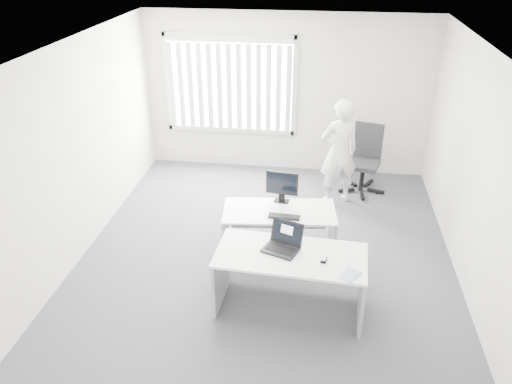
# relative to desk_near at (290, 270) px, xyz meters

# --- Properties ---
(ground) EXTENTS (6.00, 6.00, 0.00)m
(ground) POSITION_rel_desk_near_xyz_m (-0.39, 0.91, -0.55)
(ground) COLOR #4C4D53
(ground) RESTS_ON ground
(wall_back) EXTENTS (5.00, 0.02, 2.80)m
(wall_back) POSITION_rel_desk_near_xyz_m (-0.39, 3.91, 0.85)
(wall_back) COLOR silver
(wall_back) RESTS_ON ground
(wall_front) EXTENTS (5.00, 0.02, 2.80)m
(wall_front) POSITION_rel_desk_near_xyz_m (-0.39, -2.09, 0.85)
(wall_front) COLOR silver
(wall_front) RESTS_ON ground
(wall_left) EXTENTS (0.02, 6.00, 2.80)m
(wall_left) POSITION_rel_desk_near_xyz_m (-2.89, 0.91, 0.85)
(wall_left) COLOR silver
(wall_left) RESTS_ON ground
(wall_right) EXTENTS (0.02, 6.00, 2.80)m
(wall_right) POSITION_rel_desk_near_xyz_m (2.11, 0.91, 0.85)
(wall_right) COLOR silver
(wall_right) RESTS_ON ground
(ceiling) EXTENTS (5.00, 6.00, 0.02)m
(ceiling) POSITION_rel_desk_near_xyz_m (-0.39, 0.91, 2.25)
(ceiling) COLOR white
(ceiling) RESTS_ON wall_back
(window) EXTENTS (2.32, 0.06, 1.76)m
(window) POSITION_rel_desk_near_xyz_m (-1.39, 3.87, 1.00)
(window) COLOR #B3B3AF
(window) RESTS_ON wall_back
(blinds) EXTENTS (2.20, 0.10, 1.50)m
(blinds) POSITION_rel_desk_near_xyz_m (-1.39, 3.81, 0.97)
(blinds) COLOR silver
(blinds) RESTS_ON wall_back
(desk_near) EXTENTS (1.72, 0.88, 0.77)m
(desk_near) POSITION_rel_desk_near_xyz_m (0.00, 0.00, 0.00)
(desk_near) COLOR silver
(desk_near) RESTS_ON ground
(desk_far) EXTENTS (1.55, 0.85, 0.68)m
(desk_far) POSITION_rel_desk_near_xyz_m (-0.23, 1.11, -0.06)
(desk_far) COLOR silver
(desk_far) RESTS_ON ground
(office_chair) EXTENTS (0.79, 0.79, 1.14)m
(office_chair) POSITION_rel_desk_near_xyz_m (0.99, 3.20, -0.20)
(office_chair) COLOR black
(office_chair) RESTS_ON ground
(person) EXTENTS (0.74, 0.63, 1.73)m
(person) POSITION_rel_desk_near_xyz_m (0.55, 2.73, 0.31)
(person) COLOR silver
(person) RESTS_ON ground
(laptop) EXTENTS (0.48, 0.46, 0.30)m
(laptop) POSITION_rel_desk_near_xyz_m (-0.12, 0.05, 0.36)
(laptop) COLOR black
(laptop) RESTS_ON desk_near
(paper_sheet) EXTENTS (0.30, 0.22, 0.00)m
(paper_sheet) POSITION_rel_desk_near_xyz_m (0.27, -0.12, 0.21)
(paper_sheet) COLOR white
(paper_sheet) RESTS_ON desk_near
(mouse) EXTENTS (0.07, 0.11, 0.04)m
(mouse) POSITION_rel_desk_near_xyz_m (0.36, -0.08, 0.24)
(mouse) COLOR silver
(mouse) RESTS_ON paper_sheet
(booklet) EXTENTS (0.25, 0.27, 0.01)m
(booklet) POSITION_rel_desk_near_xyz_m (0.64, -0.30, 0.22)
(booklet) COLOR white
(booklet) RESTS_ON desk_near
(keyboard) EXTENTS (0.41, 0.16, 0.02)m
(keyboard) POSITION_rel_desk_near_xyz_m (-0.16, 0.94, 0.13)
(keyboard) COLOR black
(keyboard) RESTS_ON desk_far
(monitor) EXTENTS (0.46, 0.19, 0.44)m
(monitor) POSITION_rel_desk_near_xyz_m (-0.23, 1.37, 0.34)
(monitor) COLOR black
(monitor) RESTS_ON desk_far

